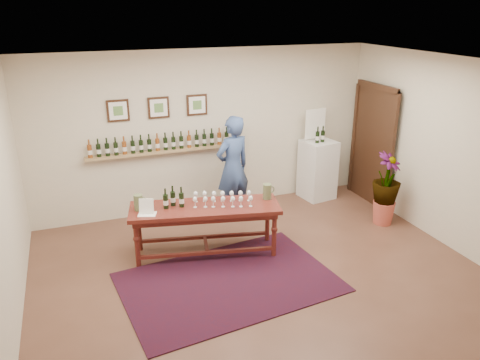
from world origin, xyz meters
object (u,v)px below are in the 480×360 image
object	(u,v)px
tasting_table	(205,213)
display_pedestal	(318,169)
person	(233,168)
potted_plant	(386,189)

from	to	relation	value
tasting_table	display_pedestal	xyz separation A→B (m)	(2.59, 1.34, -0.09)
person	potted_plant	bearing A→B (deg)	136.22
potted_plant	person	size ratio (longest dim) A/B	0.59
tasting_table	person	bearing A→B (deg)	64.99
tasting_table	potted_plant	xyz separation A→B (m)	(3.08, -0.07, -0.03)
person	display_pedestal	bearing A→B (deg)	171.47
tasting_table	display_pedestal	world-z (taller)	display_pedestal
display_pedestal	person	xyz separation A→B (m)	(-1.78, -0.27, 0.34)
potted_plant	person	xyz separation A→B (m)	(-2.27, 1.14, 0.27)
display_pedestal	potted_plant	distance (m)	1.49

